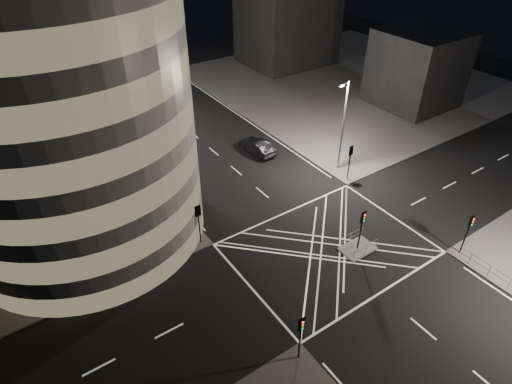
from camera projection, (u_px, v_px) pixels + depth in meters
ground at (328, 248)px, 37.03m from camera, size 120.00×120.00×0.00m
sidewalk_far_right at (350, 81)px, 68.32m from camera, size 42.00×42.00×0.15m
central_island at (357, 249)px, 36.90m from camera, size 3.00×2.00×0.15m
building_right_far at (287, 17)px, 71.23m from camera, size 14.00×12.00×15.00m
building_right_near at (417, 69)px, 58.44m from camera, size 10.00×10.00×10.00m
building_far_end at (72, 11)px, 68.82m from camera, size 18.00×8.00×18.00m
tree_a at (166, 191)px, 35.36m from camera, size 4.30×4.30×7.31m
tree_b at (138, 160)px, 39.35m from camera, size 4.99×4.99×7.76m
tree_c at (117, 138)px, 43.66m from camera, size 4.79×4.79×7.15m
tree_d at (96, 107)px, 47.02m from camera, size 5.37×5.37×8.62m
tree_e at (83, 99)px, 51.68m from camera, size 3.51×3.51×6.46m
traffic_signal_fl at (198, 217)px, 35.87m from camera, size 0.55×0.22×4.00m
traffic_signal_nl at (301, 331)px, 26.75m from camera, size 0.55×0.22×4.00m
traffic_signal_fr at (350, 156)px, 43.90m from camera, size 0.55×0.22×4.00m
traffic_signal_nr at (469, 228)px, 34.79m from camera, size 0.55×0.22×4.00m
traffic_signal_island at (362, 223)px, 35.24m from camera, size 0.55×0.22×4.00m
street_lamp_left_near at (162, 166)px, 37.53m from camera, size 1.25×0.25×10.00m
street_lamp_left_far at (97, 97)px, 49.59m from camera, size 1.25×0.25×10.00m
street_lamp_right_far at (343, 124)px, 44.13m from camera, size 1.25×0.25×10.00m
railing_island_south at (366, 249)px, 35.93m from camera, size 2.80×0.06×1.10m
railing_island_north at (351, 237)px, 37.14m from camera, size 2.80×0.06×1.10m
sedan at (257, 146)px, 49.75m from camera, size 2.11×5.12×1.65m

